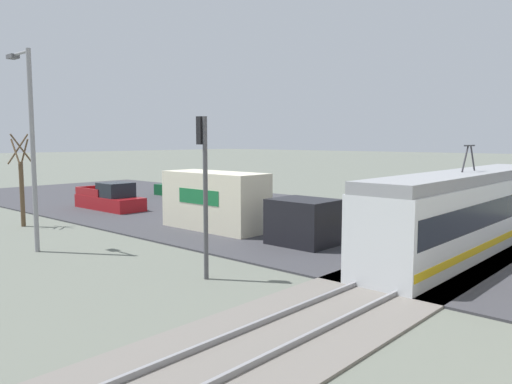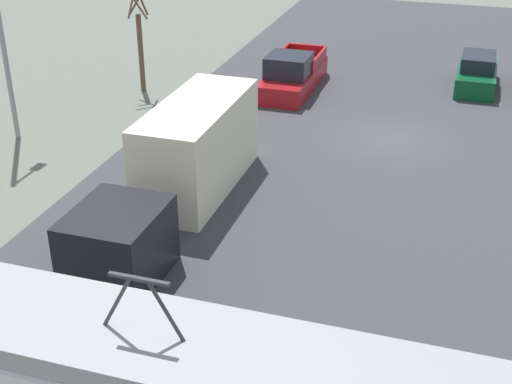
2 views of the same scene
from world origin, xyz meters
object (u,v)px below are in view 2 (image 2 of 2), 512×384
object	(u,v)px
sedan_car_0	(477,74)
street_tree	(140,42)
box_truck	(182,166)
pickup_truck	(292,75)
street_lamp_near_crossing	(1,14)

from	to	relation	value
sedan_car_0	street_tree	distance (m)	16.00
box_truck	sedan_car_0	distance (m)	17.64
pickup_truck	sedan_car_0	world-z (taller)	pickup_truck
street_tree	sedan_car_0	bearing A→B (deg)	-161.48
pickup_truck	street_lamp_near_crossing	bearing A→B (deg)	43.74
street_tree	street_lamp_near_crossing	size ratio (longest dim) A/B	0.60
street_tree	street_lamp_near_crossing	world-z (taller)	street_lamp_near_crossing
box_truck	street_tree	xyz separation A→B (m)	(6.39, -10.27, 0.87)
box_truck	street_lamp_near_crossing	bearing A→B (deg)	-22.58
street_tree	pickup_truck	bearing A→B (deg)	-163.25
box_truck	pickup_truck	world-z (taller)	box_truck
box_truck	street_lamp_near_crossing	distance (m)	10.04
street_lamp_near_crossing	street_tree	bearing A→B (deg)	-109.08
box_truck	street_tree	distance (m)	12.13
pickup_truck	street_lamp_near_crossing	distance (m)	13.26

